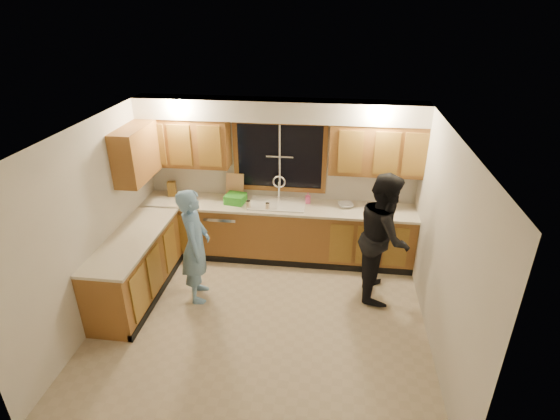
# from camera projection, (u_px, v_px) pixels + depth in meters

# --- Properties ---
(floor) EXTENTS (4.20, 4.20, 0.00)m
(floor) POSITION_uv_depth(u_px,v_px,m) (261.00, 320.00, 5.69)
(floor) COLOR #BAA98F
(floor) RESTS_ON ground
(ceiling) EXTENTS (4.20, 4.20, 0.00)m
(ceiling) POSITION_uv_depth(u_px,v_px,m) (257.00, 134.00, 4.59)
(ceiling) COLOR white
(wall_back) EXTENTS (4.20, 0.00, 4.20)m
(wall_back) POSITION_uv_depth(u_px,v_px,m) (280.00, 178.00, 6.83)
(wall_back) COLOR beige
(wall_back) RESTS_ON ground
(wall_left) EXTENTS (0.00, 3.80, 3.80)m
(wall_left) POSITION_uv_depth(u_px,v_px,m) (92.00, 226.00, 5.38)
(wall_left) COLOR beige
(wall_left) RESTS_ON ground
(wall_right) EXTENTS (0.00, 3.80, 3.80)m
(wall_right) POSITION_uv_depth(u_px,v_px,m) (443.00, 249.00, 4.90)
(wall_right) COLOR beige
(wall_right) RESTS_ON ground
(base_cabinets_back) EXTENTS (4.20, 0.60, 0.88)m
(base_cabinets_back) POSITION_uv_depth(u_px,v_px,m) (277.00, 232.00, 6.92)
(base_cabinets_back) COLOR brown
(base_cabinets_back) RESTS_ON ground
(base_cabinets_left) EXTENTS (0.60, 1.90, 0.88)m
(base_cabinets_left) POSITION_uv_depth(u_px,v_px,m) (136.00, 268.00, 6.01)
(base_cabinets_left) COLOR brown
(base_cabinets_left) RESTS_ON ground
(countertop_back) EXTENTS (4.20, 0.63, 0.04)m
(countertop_back) POSITION_uv_depth(u_px,v_px,m) (277.00, 206.00, 6.71)
(countertop_back) COLOR beige
(countertop_back) RESTS_ON base_cabinets_back
(countertop_left) EXTENTS (0.63, 1.90, 0.04)m
(countertop_left) POSITION_uv_depth(u_px,v_px,m) (132.00, 239.00, 5.81)
(countertop_left) COLOR beige
(countertop_left) RESTS_ON base_cabinets_left
(upper_cabinets_left) EXTENTS (1.35, 0.33, 0.75)m
(upper_cabinets_left) POSITION_uv_depth(u_px,v_px,m) (185.00, 142.00, 6.60)
(upper_cabinets_left) COLOR brown
(upper_cabinets_left) RESTS_ON wall_back
(upper_cabinets_right) EXTENTS (1.35, 0.33, 0.75)m
(upper_cabinets_right) POSITION_uv_depth(u_px,v_px,m) (377.00, 149.00, 6.27)
(upper_cabinets_right) COLOR brown
(upper_cabinets_right) RESTS_ON wall_back
(upper_cabinets_return) EXTENTS (0.33, 0.90, 0.75)m
(upper_cabinets_return) POSITION_uv_depth(u_px,v_px,m) (136.00, 153.00, 6.11)
(upper_cabinets_return) COLOR brown
(upper_cabinets_return) RESTS_ON wall_left
(soffit) EXTENTS (4.20, 0.35, 0.30)m
(soffit) POSITION_uv_depth(u_px,v_px,m) (278.00, 110.00, 6.19)
(soffit) COLOR silver
(soffit) RESTS_ON wall_back
(window_frame) EXTENTS (1.44, 0.03, 1.14)m
(window_frame) POSITION_uv_depth(u_px,v_px,m) (280.00, 157.00, 6.67)
(window_frame) COLOR black
(window_frame) RESTS_ON wall_back
(sink) EXTENTS (0.86, 0.52, 0.57)m
(sink) POSITION_uv_depth(u_px,v_px,m) (277.00, 208.00, 6.74)
(sink) COLOR white
(sink) RESTS_ON countertop_back
(dishwasher) EXTENTS (0.60, 0.56, 0.82)m
(dishwasher) POSITION_uv_depth(u_px,v_px,m) (225.00, 231.00, 7.02)
(dishwasher) COLOR white
(dishwasher) RESTS_ON floor
(stove) EXTENTS (0.58, 0.75, 0.90)m
(stove) POSITION_uv_depth(u_px,v_px,m) (117.00, 292.00, 5.50)
(stove) COLOR white
(stove) RESTS_ON floor
(man) EXTENTS (0.50, 0.66, 1.63)m
(man) POSITION_uv_depth(u_px,v_px,m) (195.00, 246.00, 5.81)
(man) COLOR #6B9ACA
(man) RESTS_ON floor
(woman) EXTENTS (0.70, 0.89, 1.80)m
(woman) POSITION_uv_depth(u_px,v_px,m) (384.00, 236.00, 5.86)
(woman) COLOR black
(woman) RESTS_ON floor
(knife_block) EXTENTS (0.14, 0.13, 0.23)m
(knife_block) POSITION_uv_depth(u_px,v_px,m) (172.00, 189.00, 6.98)
(knife_block) COLOR olive
(knife_block) RESTS_ON countertop_back
(cutting_board) EXTENTS (0.29, 0.12, 0.38)m
(cutting_board) POSITION_uv_depth(u_px,v_px,m) (235.00, 185.00, 6.90)
(cutting_board) COLOR tan
(cutting_board) RESTS_ON countertop_back
(dish_crate) EXTENTS (0.33, 0.32, 0.14)m
(dish_crate) POSITION_uv_depth(u_px,v_px,m) (235.00, 199.00, 6.75)
(dish_crate) COLOR #2D9225
(dish_crate) RESTS_ON countertop_back
(soap_bottle) EXTENTS (0.09, 0.09, 0.17)m
(soap_bottle) POSITION_uv_depth(u_px,v_px,m) (308.00, 198.00, 6.73)
(soap_bottle) COLOR #E9589A
(soap_bottle) RESTS_ON countertop_back
(bowl) EXTENTS (0.28, 0.28, 0.06)m
(bowl) POSITION_uv_depth(u_px,v_px,m) (346.00, 205.00, 6.63)
(bowl) COLOR silver
(bowl) RESTS_ON countertop_back
(can_left) EXTENTS (0.08, 0.08, 0.13)m
(can_left) POSITION_uv_depth(u_px,v_px,m) (248.00, 205.00, 6.55)
(can_left) COLOR beige
(can_left) RESTS_ON countertop_back
(can_right) EXTENTS (0.08, 0.08, 0.12)m
(can_right) POSITION_uv_depth(u_px,v_px,m) (267.00, 207.00, 6.52)
(can_right) COLOR beige
(can_right) RESTS_ON countertop_back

